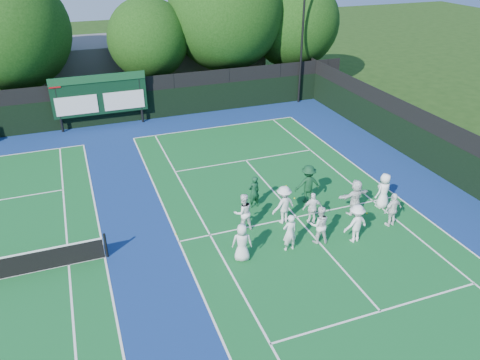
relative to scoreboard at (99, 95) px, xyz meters
name	(u,v)px	position (x,y,z in m)	size (l,w,h in m)	color
ground	(307,229)	(7.01, -15.59, -2.19)	(120.00, 120.00, 0.00)	#19340E
court_apron	(167,244)	(1.01, -14.59, -2.19)	(34.00, 32.00, 0.01)	navy
near_court	(296,217)	(7.01, -14.59, -2.18)	(11.05, 23.85, 0.01)	#115624
back_fence	(116,104)	(1.01, 0.41, -0.83)	(34.00, 0.08, 3.00)	black
divider_fence_right	(459,161)	(16.01, -14.59, -0.83)	(0.08, 32.00, 3.00)	black
scoreboard	(99,95)	(0.00, 0.00, 0.00)	(6.00, 0.21, 3.55)	black
clubhouse	(152,62)	(5.01, 8.41, -0.19)	(18.00, 6.00, 4.00)	#5A595E
light_pole_right	(304,16)	(14.51, 0.11, 4.11)	(1.20, 0.30, 10.12)	black
tree_b	(13,34)	(-4.62, 3.99, 3.44)	(7.70, 7.70, 9.69)	black
tree_c	(150,41)	(4.28, 3.99, 2.40)	(5.81, 5.81, 7.65)	black
tree_d	(227,15)	(10.17, 3.99, 3.85)	(8.57, 8.57, 10.55)	black
tree_e	(295,25)	(15.85, 3.99, 2.84)	(7.09, 7.09, 8.76)	black
tennis_ball_1	(294,198)	(7.67, -13.05, -2.16)	(0.07, 0.07, 0.07)	yellow
tennis_ball_2	(367,213)	(10.19, -15.46, -2.16)	(0.07, 0.07, 0.07)	yellow
tennis_ball_3	(176,234)	(1.53, -14.04, -2.16)	(0.07, 0.07, 0.07)	yellow
tennis_ball_4	(286,186)	(7.83, -11.77, -2.16)	(0.07, 0.07, 0.07)	yellow
tennis_ball_5	(362,207)	(10.28, -14.92, -2.16)	(0.07, 0.07, 0.07)	yellow
player_front_0	(242,242)	(3.60, -16.62, -1.38)	(0.80, 0.52, 1.63)	silver
player_front_1	(290,233)	(5.62, -16.68, -1.36)	(0.60, 0.40, 1.65)	white
player_front_2	(319,225)	(7.00, -16.61, -1.35)	(0.82, 0.64, 1.69)	white
player_front_3	(356,223)	(8.45, -17.07, -1.33)	(1.11, 0.64, 1.72)	white
player_front_4	(393,210)	(10.61, -16.62, -1.39)	(0.94, 0.39, 1.61)	white
player_back_0	(243,212)	(4.39, -14.64, -1.32)	(0.85, 0.66, 1.74)	white
player_back_1	(284,205)	(6.27, -14.72, -1.29)	(1.16, 0.67, 1.79)	silver
player_back_2	(313,208)	(7.44, -15.23, -1.44)	(0.89, 0.37, 1.51)	white
player_back_3	(355,197)	(9.63, -15.19, -1.33)	(1.60, 0.51, 1.72)	white
player_back_4	(384,191)	(11.19, -15.15, -1.32)	(0.85, 0.55, 1.74)	white
coach_left	(254,192)	(5.53, -13.05, -1.39)	(0.59, 0.39, 1.61)	#103B22
coach_right	(308,184)	(8.10, -13.50, -1.23)	(1.24, 0.71, 1.92)	#0F391E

